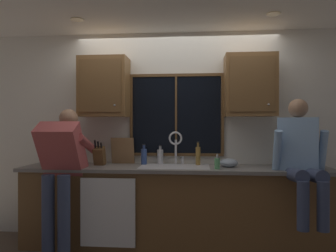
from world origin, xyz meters
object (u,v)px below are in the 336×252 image
mixing_bowl (229,163)px  bottle_tall_clear (144,156)px  person_sitting_on_counter (301,154)px  bottle_green_glass (198,155)px  cutting_board (123,151)px  person_standing (61,165)px  soap_dispenser (217,163)px  knife_block (99,156)px  bottle_amber_small (160,156)px

mixing_bowl → bottle_tall_clear: size_ratio=0.84×
person_sitting_on_counter → bottle_green_glass: (-1.06, 0.44, -0.07)m
person_sitting_on_counter → bottle_tall_clear: (-1.71, 0.43, -0.08)m
person_sitting_on_counter → cutting_board: (-1.99, 0.49, -0.02)m
person_standing → soap_dispenser: 1.69m
mixing_bowl → cutting_board: bearing=171.3°
cutting_board → bottle_green_glass: bearing=-3.1°
knife_block → bottle_amber_small: 0.73m
person_standing → bottle_tall_clear: 0.96m
bottle_green_glass → person_sitting_on_counter: bearing=-22.5°
person_standing → mixing_bowl: 1.86m
person_standing → knife_block: size_ratio=4.92×
cutting_board → bottle_tall_clear: cutting_board is taller
knife_block → bottle_green_glass: knife_block is taller
bottle_amber_small → soap_dispenser: bearing=-30.2°
knife_block → cutting_board: size_ratio=0.98×
knife_block → bottle_amber_small: bearing=15.3°
mixing_bowl → bottle_green_glass: size_ratio=0.74×
person_standing → cutting_board: person_standing is taller
knife_block → soap_dispenser: 1.39m
person_standing → person_sitting_on_counter: size_ratio=1.26×
soap_dispenser → person_sitting_on_counter: bearing=-7.7°
soap_dispenser → bottle_green_glass: 0.39m
cutting_board → soap_dispenser: size_ratio=1.98×
cutting_board → soap_dispenser: bearing=-18.1°
person_standing → soap_dispenser: person_standing is taller
knife_block → cutting_board: (0.24, 0.18, 0.05)m
bottle_green_glass → soap_dispenser: bearing=-57.4°
knife_block → cutting_board: 0.30m
bottle_amber_small → person_sitting_on_counter: bearing=-18.3°
person_sitting_on_counter → cutting_board: person_sitting_on_counter is taller
soap_dispenser → bottle_green_glass: (-0.21, 0.32, 0.05)m
person_sitting_on_counter → knife_block: bearing=172.1°
mixing_bowl → bottle_tall_clear: bottle_tall_clear is taller
cutting_board → soap_dispenser: 1.20m
knife_block → bottle_amber_small: size_ratio=1.40×
person_standing → soap_dispenser: (1.69, 0.17, 0.01)m
person_sitting_on_counter → knife_block: person_sitting_on_counter is taller
cutting_board → mixing_bowl: 1.30m
person_sitting_on_counter → bottle_tall_clear: 1.77m
knife_block → bottle_tall_clear: knife_block is taller
cutting_board → mixing_bowl: bearing=-8.7°
mixing_bowl → person_standing: bearing=-169.2°
person_standing → cutting_board: size_ratio=4.85×
bottle_green_glass → bottle_amber_small: size_ratio=1.22×
knife_block → mixing_bowl: (1.52, -0.02, -0.06)m
soap_dispenser → bottle_amber_small: 0.78m
person_standing → knife_block: 0.48m
soap_dispenser → bottle_amber_small: size_ratio=0.72×
knife_block → soap_dispenser: bearing=-8.1°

